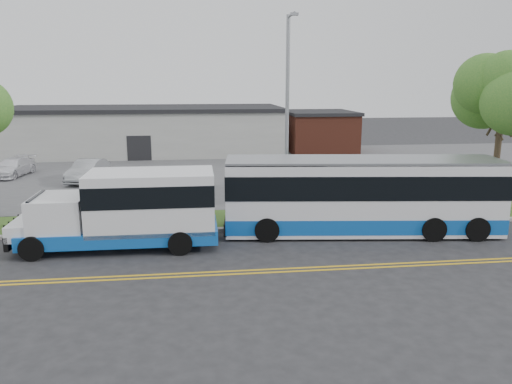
{
  "coord_description": "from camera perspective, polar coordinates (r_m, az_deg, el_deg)",
  "views": [
    {
      "loc": [
        -1.4,
        -20.62,
        6.63
      ],
      "look_at": [
        1.4,
        1.88,
        1.6
      ],
      "focal_mm": 35.0,
      "sensor_mm": 36.0,
      "label": 1
    }
  ],
  "objects": [
    {
      "name": "streetlight_near",
      "position": [
        23.8,
        3.61,
        9.12
      ],
      "size": [
        0.35,
        1.53,
        9.5
      ],
      "color": "gray",
      "rests_on": "verge"
    },
    {
      "name": "lane_line_north",
      "position": [
        18.08,
        -2.19,
        -8.99
      ],
      "size": [
        70.0,
        0.12,
        0.01
      ],
      "primitive_type": "cube",
      "color": "gold",
      "rests_on": "ground"
    },
    {
      "name": "transit_bus",
      "position": [
        22.56,
        11.96,
        -0.41
      ],
      "size": [
        12.29,
        4.09,
        3.35
      ],
      "rotation": [
        0.0,
        0.0,
        -0.11
      ],
      "color": "white",
      "rests_on": "ground"
    },
    {
      "name": "parked_car_b",
      "position": [
        39.14,
        -26.05,
        2.57
      ],
      "size": [
        2.47,
        4.58,
        1.26
      ],
      "primitive_type": "imported",
      "rotation": [
        0.0,
        0.0,
        -0.17
      ],
      "color": "white",
      "rests_on": "parking_lot"
    },
    {
      "name": "grocery_bag_left",
      "position": [
        23.19,
        -9.87,
        -3.62
      ],
      "size": [
        0.32,
        0.32,
        0.32
      ],
      "primitive_type": "sphere",
      "color": "white",
      "rests_on": "verge"
    },
    {
      "name": "curb",
      "position": [
        22.73,
        -3.28,
        -4.27
      ],
      "size": [
        80.0,
        0.3,
        0.15
      ],
      "primitive_type": "cube",
      "color": "#9E9B93",
      "rests_on": "ground"
    },
    {
      "name": "parking_lot",
      "position": [
        38.21,
        -4.9,
        2.55
      ],
      "size": [
        80.0,
        25.0,
        0.1
      ],
      "primitive_type": "cube",
      "color": "#4C4C4F",
      "rests_on": "ground"
    },
    {
      "name": "commercial_building",
      "position": [
        48.04,
        -12.66,
        6.9
      ],
      "size": [
        25.4,
        10.4,
        4.35
      ],
      "color": "#9E9E99",
      "rests_on": "ground"
    },
    {
      "name": "ground",
      "position": [
        21.7,
        -3.08,
        -5.3
      ],
      "size": [
        140.0,
        140.0,
        0.0
      ],
      "primitive_type": "plane",
      "color": "#28282B",
      "rests_on": "ground"
    },
    {
      "name": "tree_east",
      "position": [
        28.2,
        26.47,
        10.37
      ],
      "size": [
        5.2,
        5.2,
        8.33
      ],
      "color": "#36241D",
      "rests_on": "verge"
    },
    {
      "name": "parked_car_a",
      "position": [
        35.08,
        -18.67,
        2.33
      ],
      "size": [
        2.37,
        4.63,
        1.45
      ],
      "primitive_type": "imported",
      "rotation": [
        0.0,
        0.0,
        -0.2
      ],
      "color": "#9EA1A5",
      "rests_on": "parking_lot"
    },
    {
      "name": "brick_wing",
      "position": [
        48.34,
        7.23,
        6.88
      ],
      "size": [
        6.3,
        7.3,
        3.9
      ],
      "color": "brown",
      "rests_on": "ground"
    },
    {
      "name": "pedestrian",
      "position": [
        23.25,
        -9.17,
        -1.86
      ],
      "size": [
        0.71,
        0.61,
        1.65
      ],
      "primitive_type": "imported",
      "rotation": [
        0.0,
        0.0,
        3.58
      ],
      "color": "black",
      "rests_on": "verge"
    },
    {
      "name": "lane_line_south",
      "position": [
        17.81,
        -2.11,
        -9.34
      ],
      "size": [
        70.0,
        0.12,
        0.01
      ],
      "primitive_type": "cube",
      "color": "gold",
      "rests_on": "ground"
    },
    {
      "name": "grocery_bag_right",
      "position": [
        23.65,
        -8.36,
        -3.25
      ],
      "size": [
        0.32,
        0.32,
        0.32
      ],
      "primitive_type": "sphere",
      "color": "white",
      "rests_on": "verge"
    },
    {
      "name": "shuttle_bus",
      "position": [
        20.76,
        -14.0,
        -1.71
      ],
      "size": [
        8.16,
        2.8,
        3.11
      ],
      "rotation": [
        0.0,
        0.0,
        -0.01
      ],
      "color": "#0F52AC",
      "rests_on": "ground"
    },
    {
      "name": "verge",
      "position": [
        24.46,
        -3.56,
        -3.12
      ],
      "size": [
        80.0,
        3.3,
        0.1
      ],
      "primitive_type": "cube",
      "color": "#34541C",
      "rests_on": "ground"
    }
  ]
}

